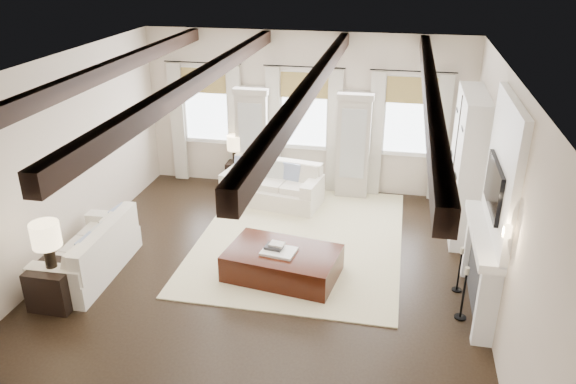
% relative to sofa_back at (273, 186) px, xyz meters
% --- Properties ---
extents(ground, '(7.50, 7.50, 0.00)m').
position_rel_sofa_back_xyz_m(ground, '(0.46, -2.87, -0.33)').
color(ground, black).
rests_on(ground, ground).
extents(room_shell, '(6.54, 7.54, 3.22)m').
position_rel_sofa_back_xyz_m(room_shell, '(1.21, -1.98, 1.56)').
color(room_shell, beige).
rests_on(room_shell, ground).
extents(area_rug, '(3.44, 4.39, 0.02)m').
position_rel_sofa_back_xyz_m(area_rug, '(0.81, -1.42, -0.32)').
color(area_rug, beige).
rests_on(area_rug, ground).
extents(sofa_back, '(2.02, 1.17, 0.82)m').
position_rel_sofa_back_xyz_m(sofa_back, '(0.00, 0.00, 0.00)').
color(sofa_back, white).
rests_on(sofa_back, ground).
extents(sofa_left, '(0.92, 1.95, 0.83)m').
position_rel_sofa_back_xyz_m(sofa_left, '(-2.15, -3.14, 0.00)').
color(sofa_left, white).
rests_on(sofa_left, ground).
extents(ottoman, '(1.81, 1.28, 0.44)m').
position_rel_sofa_back_xyz_m(ottoman, '(0.75, -2.63, -0.11)').
color(ottoman, black).
rests_on(ottoman, ground).
extents(tray, '(0.55, 0.45, 0.04)m').
position_rel_sofa_back_xyz_m(tray, '(0.71, -2.69, 0.13)').
color(tray, white).
rests_on(tray, ottoman).
extents(book_lower, '(0.29, 0.24, 0.04)m').
position_rel_sofa_back_xyz_m(book_lower, '(0.62, -2.64, 0.17)').
color(book_lower, '#262628').
rests_on(book_lower, tray).
extents(book_upper, '(0.24, 0.20, 0.03)m').
position_rel_sofa_back_xyz_m(book_upper, '(0.66, -2.61, 0.20)').
color(book_upper, beige).
rests_on(book_upper, book_lower).
extents(side_table_front, '(0.60, 0.60, 0.60)m').
position_rel_sofa_back_xyz_m(side_table_front, '(-2.24, -3.98, -0.03)').
color(side_table_front, black).
rests_on(side_table_front, ground).
extents(lamp_front, '(0.39, 0.39, 0.68)m').
position_rel_sofa_back_xyz_m(lamp_front, '(-2.24, -3.98, 0.73)').
color(lamp_front, black).
rests_on(lamp_front, side_table_front).
extents(side_table_back, '(0.37, 0.37, 0.56)m').
position_rel_sofa_back_xyz_m(side_table_back, '(-0.92, 0.55, -0.05)').
color(side_table_back, black).
rests_on(side_table_back, ground).
extents(lamp_back, '(0.34, 0.34, 0.58)m').
position_rel_sofa_back_xyz_m(lamp_back, '(-0.92, 0.55, 0.62)').
color(lamp_back, black).
rests_on(lamp_back, side_table_back).
extents(candlestick_near, '(0.16, 0.16, 0.80)m').
position_rel_sofa_back_xyz_m(candlestick_near, '(3.36, -3.19, 0.00)').
color(candlestick_near, black).
rests_on(candlestick_near, ground).
extents(candlestick_far, '(0.15, 0.15, 0.72)m').
position_rel_sofa_back_xyz_m(candlestick_far, '(3.36, -2.51, -0.03)').
color(candlestick_far, black).
rests_on(candlestick_far, ground).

